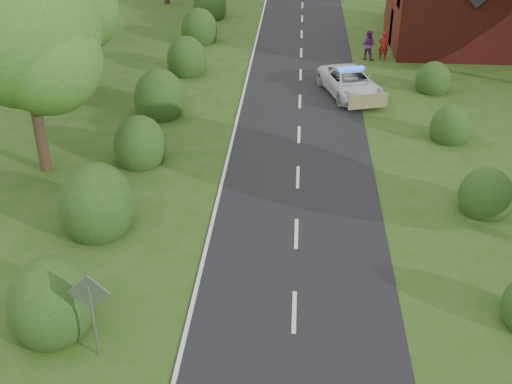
# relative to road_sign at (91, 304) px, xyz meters

# --- Properties ---
(road) EXTENTS (6.00, 70.00, 0.02)m
(road) POSITION_rel_road_sign_xyz_m (5.00, 13.00, -1.64)
(road) COLOR black
(road) RESTS_ON ground
(road_markings) EXTENTS (4.96, 70.00, 0.01)m
(road_markings) POSITION_rel_road_sign_xyz_m (3.40, 10.93, -1.63)
(road_markings) COLOR white
(road_markings) RESTS_ON road
(hedgerow_left) EXTENTS (2.75, 50.41, 3.00)m
(hedgerow_left) POSITION_rel_road_sign_xyz_m (-1.51, 9.69, -0.91)
(hedgerow_left) COLOR #183510
(hedgerow_left) RESTS_ON ground
(hedgerow_right) EXTENTS (2.10, 45.78, 2.10)m
(hedgerow_right) POSITION_rel_road_sign_xyz_m (11.60, 9.21, -1.10)
(hedgerow_right) COLOR #183510
(hedgerow_right) RESTS_ON ground
(tree_left_a) EXTENTS (5.74, 5.60, 8.38)m
(tree_left_a) POSITION_rel_road_sign_xyz_m (-4.75, 9.86, 3.69)
(tree_left_a) COLOR #332316
(tree_left_a) RESTS_ON ground
(road_sign) EXTENTS (1.06, 0.08, 2.53)m
(road_sign) POSITION_rel_road_sign_xyz_m (0.00, 0.00, 0.00)
(road_sign) COLOR gray
(road_sign) RESTS_ON ground
(police_van) EXTENTS (3.51, 5.22, 1.47)m
(police_van) POSITION_rel_road_sign_xyz_m (7.50, 19.06, -0.99)
(police_van) COLOR white
(police_van) RESTS_ON ground
(pedestrian_red) EXTENTS (0.63, 0.44, 1.65)m
(pedestrian_red) POSITION_rel_road_sign_xyz_m (9.76, 25.09, -0.83)
(pedestrian_red) COLOR maroon
(pedestrian_red) RESTS_ON ground
(pedestrian_purple) EXTENTS (1.03, 0.94, 1.72)m
(pedestrian_purple) POSITION_rel_road_sign_xyz_m (8.88, 25.05, -0.79)
(pedestrian_purple) COLOR #692472
(pedestrian_purple) RESTS_ON ground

